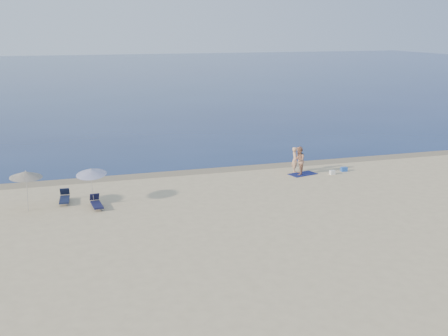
# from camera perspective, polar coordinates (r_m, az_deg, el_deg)

# --- Properties ---
(ground) EXTENTS (160.00, 160.00, 0.00)m
(ground) POSITION_cam_1_polar(r_m,az_deg,el_deg) (21.34, 16.05, -12.59)
(ground) COLOR #D2BB8C
(ground) RESTS_ON ground
(sea) EXTENTS (240.00, 160.00, 0.01)m
(sea) POSITION_cam_1_polar(r_m,az_deg,el_deg) (116.63, -11.93, 9.31)
(sea) COLOR #0C1D49
(sea) RESTS_ON ground
(wet_sand_strip) EXTENTS (240.00, 1.60, 0.00)m
(wet_sand_strip) POSITION_cam_1_polar(r_m,az_deg,el_deg) (37.98, 0.04, -0.13)
(wet_sand_strip) COLOR #847254
(wet_sand_strip) RESTS_ON ground
(person_left) EXTENTS (0.55, 0.70, 1.70)m
(person_left) POSITION_cam_1_polar(r_m,az_deg,el_deg) (37.33, 7.21, 0.84)
(person_left) COLOR #DDA57C
(person_left) RESTS_ON ground
(person_right) EXTENTS (1.00, 1.11, 1.86)m
(person_right) POSITION_cam_1_polar(r_m,az_deg,el_deg) (36.75, 7.63, 0.74)
(person_right) COLOR tan
(person_right) RESTS_ON ground
(beach_towel) EXTENTS (1.97, 1.39, 0.03)m
(beach_towel) POSITION_cam_1_polar(r_m,az_deg,el_deg) (37.10, 8.00, -0.61)
(beach_towel) COLOR #0E1347
(beach_towel) RESTS_ON ground
(white_bag) EXTENTS (0.32, 0.28, 0.27)m
(white_bag) POSITION_cam_1_polar(r_m,az_deg,el_deg) (37.33, 10.94, -0.44)
(white_bag) COLOR silver
(white_bag) RESTS_ON ground
(blue_cooler) EXTENTS (0.42, 0.31, 0.29)m
(blue_cooler) POSITION_cam_1_polar(r_m,az_deg,el_deg) (38.28, 12.09, -0.12)
(blue_cooler) COLOR #2152B3
(blue_cooler) RESTS_ON ground
(umbrella_near) EXTENTS (2.16, 2.17, 2.13)m
(umbrella_near) POSITION_cam_1_polar(r_m,az_deg,el_deg) (30.93, -13.35, -0.39)
(umbrella_near) COLOR silver
(umbrella_near) RESTS_ON ground
(umbrella_far) EXTENTS (2.21, 2.22, 2.23)m
(umbrella_far) POSITION_cam_1_polar(r_m,az_deg,el_deg) (30.83, -19.49, -0.62)
(umbrella_far) COLOR silver
(umbrella_far) RESTS_ON ground
(lounger_left) EXTENTS (0.63, 1.60, 0.69)m
(lounger_left) POSITION_cam_1_polar(r_m,az_deg,el_deg) (32.07, -15.89, -2.96)
(lounger_left) COLOR #141B37
(lounger_left) RESTS_ON ground
(lounger_right) EXTENTS (0.62, 1.56, 0.67)m
(lounger_right) POSITION_cam_1_polar(r_m,az_deg,el_deg) (30.74, -12.83, -3.52)
(lounger_right) COLOR #15163A
(lounger_right) RESTS_ON ground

